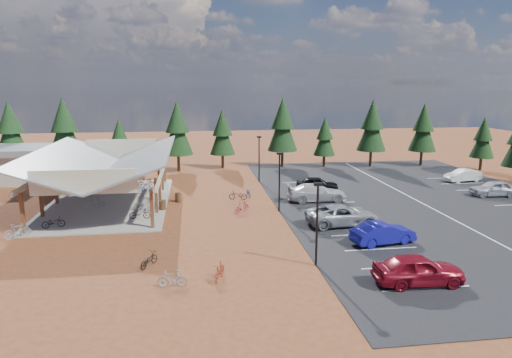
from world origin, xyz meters
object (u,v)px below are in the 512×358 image
(trash_bin_0, at_px, (162,206))
(bike_2, at_px, (96,191))
(bike_12, at_px, (149,260))
(car_0, at_px, (418,269))
(car_2, at_px, (342,215))
(bike_11, at_px, (220,271))
(bike_7, at_px, (147,183))
(trash_bin_1, at_px, (178,197))
(bike_13, at_px, (172,279))
(car_8, at_px, (494,188))
(bike_3, at_px, (89,187))
(bike_14, at_px, (248,192))
(lamp_post_2, at_px, (259,156))
(bike_9, at_px, (17,231))
(bike_16, at_px, (238,195))
(bike_6, at_px, (146,189))
(bike_pavilion, at_px, (107,162))
(car_9, at_px, (463,175))
(lamp_post_0, at_px, (317,218))
(bike_0, at_px, (53,222))
(bike_4, at_px, (140,214))
(car_4, at_px, (317,184))
(car_3, at_px, (317,193))
(bike_5, at_px, (145,204))
(bike_15, at_px, (242,207))
(bike_1, at_px, (95,203))
(lamp_post_1, at_px, (279,178))
(car_1, at_px, (383,233))

(trash_bin_0, distance_m, bike_2, 9.14)
(bike_12, bearing_deg, car_0, -168.37)
(car_2, bearing_deg, bike_11, 126.56)
(bike_7, bearing_deg, bike_12, -173.29)
(trash_bin_1, xyz_separation_m, bike_13, (0.20, -18.27, 0.04))
(car_8, bearing_deg, bike_3, -94.78)
(bike_14, bearing_deg, trash_bin_0, -160.85)
(lamp_post_2, distance_m, bike_9, 25.74)
(lamp_post_2, height_order, bike_16, lamp_post_2)
(trash_bin_1, xyz_separation_m, bike_7, (-3.40, 5.80, 0.18))
(bike_6, xyz_separation_m, bike_12, (1.94, -18.39, -0.11))
(bike_9, height_order, car_0, car_0)
(trash_bin_0, distance_m, bike_6, 6.30)
(bike_pavilion, bearing_deg, car_9, 5.99)
(lamp_post_0, bearing_deg, trash_bin_1, 117.96)
(bike_pavilion, xyz_separation_m, bike_0, (-2.83, -7.45, -3.29))
(trash_bin_1, distance_m, bike_4, 6.07)
(bike_13, relative_size, car_2, 0.29)
(bike_3, height_order, car_8, car_8)
(trash_bin_0, relative_size, bike_11, 0.53)
(bike_3, bearing_deg, bike_14, -104.84)
(car_8, bearing_deg, bike_12, -62.17)
(bike_pavilion, relative_size, car_4, 4.54)
(bike_6, height_order, car_3, car_3)
(bike_0, xyz_separation_m, car_3, (21.93, 5.27, 0.31))
(bike_pavilion, relative_size, bike_14, 11.82)
(bike_16, bearing_deg, bike_6, -94.25)
(bike_4, distance_m, bike_5, 2.70)
(car_0, bearing_deg, bike_5, 45.77)
(bike_3, height_order, bike_6, bike_3)
(bike_16, relative_size, car_2, 0.30)
(bike_3, bearing_deg, bike_2, -150.91)
(bike_3, bearing_deg, bike_7, -82.51)
(bike_5, relative_size, bike_13, 1.11)
(bike_5, bearing_deg, bike_7, -6.98)
(bike_9, distance_m, bike_14, 20.30)
(bike_7, bearing_deg, bike_3, 99.66)
(bike_13, xyz_separation_m, bike_15, (5.24, 13.81, 0.04))
(bike_1, relative_size, bike_7, 0.87)
(bike_11, height_order, car_0, car_0)
(bike_9, bearing_deg, bike_12, -154.39)
(bike_pavilion, xyz_separation_m, bike_4, (3.39, -5.94, -3.29))
(lamp_post_1, distance_m, bike_13, 16.46)
(lamp_post_0, distance_m, bike_16, 16.93)
(bike_16, bearing_deg, car_1, 48.16)
(bike_pavilion, height_order, lamp_post_1, lamp_post_1)
(car_2, height_order, car_8, car_2)
(bike_1, relative_size, car_8, 0.34)
(bike_pavilion, height_order, bike_2, bike_pavilion)
(lamp_post_1, distance_m, bike_2, 18.61)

